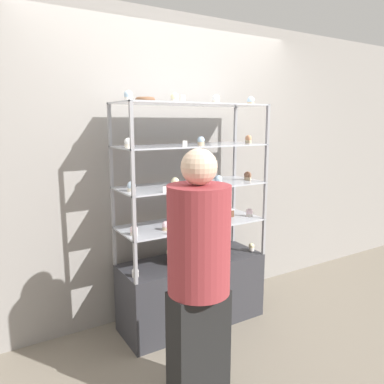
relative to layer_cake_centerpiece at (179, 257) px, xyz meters
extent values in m
plane|color=gray|center=(0.14, 0.02, -0.62)|extent=(20.00, 20.00, 0.00)
cube|color=gray|center=(0.14, 0.39, 0.68)|extent=(8.00, 0.05, 2.60)
cube|color=#333338|center=(0.14, 0.02, -0.34)|extent=(1.21, 0.45, 0.57)
cube|color=#99999E|center=(-0.45, 0.24, 0.11)|extent=(0.02, 0.02, 0.32)
cube|color=#99999E|center=(0.74, 0.24, 0.11)|extent=(0.02, 0.02, 0.32)
cube|color=#99999E|center=(-0.45, -0.19, 0.11)|extent=(0.02, 0.02, 0.32)
cube|color=#99999E|center=(0.74, -0.19, 0.11)|extent=(0.02, 0.02, 0.32)
cube|color=#B7BCC6|center=(0.14, 0.02, 0.26)|extent=(1.21, 0.45, 0.01)
cube|color=#99999E|center=(-0.45, 0.24, 0.42)|extent=(0.02, 0.02, 0.32)
cube|color=#99999E|center=(0.74, 0.24, 0.42)|extent=(0.02, 0.02, 0.32)
cube|color=#99999E|center=(-0.45, -0.19, 0.42)|extent=(0.02, 0.02, 0.32)
cube|color=#99999E|center=(0.74, -0.19, 0.42)|extent=(0.02, 0.02, 0.32)
cube|color=#B7BCC6|center=(0.14, 0.02, 0.58)|extent=(1.21, 0.45, 0.01)
cube|color=#99999E|center=(-0.45, 0.24, 0.74)|extent=(0.02, 0.02, 0.32)
cube|color=#99999E|center=(0.74, 0.24, 0.74)|extent=(0.02, 0.02, 0.32)
cube|color=#99999E|center=(-0.45, -0.19, 0.74)|extent=(0.02, 0.02, 0.32)
cube|color=#99999E|center=(0.74, -0.19, 0.74)|extent=(0.02, 0.02, 0.32)
cube|color=#B7BCC6|center=(0.14, 0.02, 0.89)|extent=(1.21, 0.45, 0.01)
cube|color=#99999E|center=(-0.45, 0.24, 1.06)|extent=(0.02, 0.02, 0.32)
cube|color=#99999E|center=(0.74, 0.24, 1.06)|extent=(0.02, 0.02, 0.32)
cube|color=#99999E|center=(-0.45, -0.19, 1.06)|extent=(0.02, 0.02, 0.32)
cube|color=#99999E|center=(0.74, -0.19, 1.06)|extent=(0.02, 0.02, 0.32)
cube|color=#B7BCC6|center=(0.14, 0.02, 1.21)|extent=(1.21, 0.45, 0.01)
cylinder|color=#DBBC84|center=(0.00, 0.00, -0.01)|extent=(0.19, 0.19, 0.09)
cylinder|color=#F4EAB2|center=(0.00, 0.00, 0.04)|extent=(0.19, 0.19, 0.02)
cube|color=brown|center=(0.45, 0.08, 0.29)|extent=(0.19, 0.17, 0.06)
cube|color=white|center=(0.45, 0.08, 0.33)|extent=(0.20, 0.18, 0.01)
cylinder|color=white|center=(-0.41, -0.07, -0.04)|extent=(0.05, 0.05, 0.03)
sphere|color=white|center=(-0.41, -0.07, -0.01)|extent=(0.05, 0.05, 0.05)
cylinder|color=#CCB28C|center=(0.15, -0.07, -0.04)|extent=(0.05, 0.05, 0.03)
sphere|color=#E5996B|center=(0.15, -0.07, -0.01)|extent=(0.05, 0.05, 0.05)
cylinder|color=white|center=(0.71, -0.07, -0.04)|extent=(0.05, 0.05, 0.03)
sphere|color=#F4EAB2|center=(0.71, -0.07, -0.01)|extent=(0.05, 0.05, 0.05)
cube|color=white|center=(0.18, -0.18, -0.03)|extent=(0.04, 0.00, 0.04)
cylinder|color=beige|center=(-0.40, -0.06, 0.28)|extent=(0.06, 0.06, 0.02)
sphere|color=silver|center=(-0.40, -0.06, 0.31)|extent=(0.06, 0.06, 0.06)
cylinder|color=#CCB28C|center=(-0.14, -0.06, 0.28)|extent=(0.06, 0.06, 0.02)
sphere|color=silver|center=(-0.14, -0.06, 0.31)|extent=(0.06, 0.06, 0.06)
cylinder|color=beige|center=(0.14, -0.01, 0.28)|extent=(0.06, 0.06, 0.02)
sphere|color=silver|center=(0.14, -0.01, 0.31)|extent=(0.06, 0.06, 0.06)
cylinder|color=white|center=(0.67, -0.07, 0.28)|extent=(0.06, 0.06, 0.02)
sphere|color=silver|center=(0.67, -0.07, 0.31)|extent=(0.06, 0.06, 0.06)
cube|color=white|center=(-0.17, -0.18, 0.29)|extent=(0.04, 0.00, 0.04)
cylinder|color=beige|center=(-0.39, -0.02, 0.59)|extent=(0.06, 0.06, 0.03)
sphere|color=silver|center=(-0.39, -0.02, 0.62)|extent=(0.06, 0.06, 0.06)
cylinder|color=white|center=(-0.03, -0.01, 0.59)|extent=(0.06, 0.06, 0.03)
sphere|color=#F4EAB2|center=(-0.03, -0.01, 0.62)|extent=(0.06, 0.06, 0.06)
cylinder|color=white|center=(0.32, -0.09, 0.59)|extent=(0.06, 0.06, 0.03)
sphere|color=silver|center=(0.32, -0.09, 0.62)|extent=(0.06, 0.06, 0.06)
cylinder|color=#CCB28C|center=(0.67, -0.03, 0.59)|extent=(0.06, 0.06, 0.03)
sphere|color=#8C5B42|center=(0.67, -0.03, 0.62)|extent=(0.06, 0.06, 0.06)
cube|color=white|center=(-0.21, -0.18, 0.60)|extent=(0.04, 0.00, 0.04)
cylinder|color=beige|center=(-0.42, -0.04, 0.91)|extent=(0.05, 0.05, 0.03)
sphere|color=white|center=(-0.42, -0.04, 0.94)|extent=(0.05, 0.05, 0.05)
cylinder|color=#CCB28C|center=(0.15, -0.09, 0.91)|extent=(0.05, 0.05, 0.03)
sphere|color=silver|center=(0.15, -0.09, 0.94)|extent=(0.05, 0.05, 0.05)
cylinder|color=#CCB28C|center=(0.67, -0.02, 0.91)|extent=(0.05, 0.05, 0.03)
sphere|color=#E5996B|center=(0.67, -0.02, 0.94)|extent=(0.05, 0.05, 0.05)
cube|color=white|center=(-0.04, -0.18, 0.92)|extent=(0.04, 0.00, 0.04)
cylinder|color=white|center=(-0.41, -0.05, 1.23)|extent=(0.06, 0.06, 0.02)
sphere|color=silver|center=(-0.41, -0.05, 1.26)|extent=(0.06, 0.06, 0.06)
cylinder|color=beige|center=(-0.05, -0.04, 1.23)|extent=(0.06, 0.06, 0.02)
sphere|color=#F4EAB2|center=(-0.05, -0.04, 1.26)|extent=(0.06, 0.06, 0.06)
cylinder|color=beige|center=(0.32, -0.04, 1.23)|extent=(0.06, 0.06, 0.02)
sphere|color=white|center=(0.32, -0.04, 1.26)|extent=(0.06, 0.06, 0.06)
cylinder|color=#CCB28C|center=(0.70, -0.01, 1.23)|extent=(0.06, 0.06, 0.02)
sphere|color=silver|center=(0.70, -0.01, 1.26)|extent=(0.06, 0.06, 0.06)
cube|color=white|center=(-0.06, -0.18, 1.24)|extent=(0.04, 0.00, 0.04)
torus|color=brown|center=(-0.23, 0.06, 1.24)|extent=(0.15, 0.15, 0.04)
cube|color=black|center=(-0.31, -0.79, -0.26)|extent=(0.35, 0.19, 0.72)
cylinder|color=#993338|center=(-0.31, -0.79, 0.42)|extent=(0.36, 0.36, 0.63)
sphere|color=beige|center=(-0.31, -0.79, 0.83)|extent=(0.20, 0.20, 0.20)
camera|label=1|loc=(-1.40, -2.52, 1.07)|focal=35.00mm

